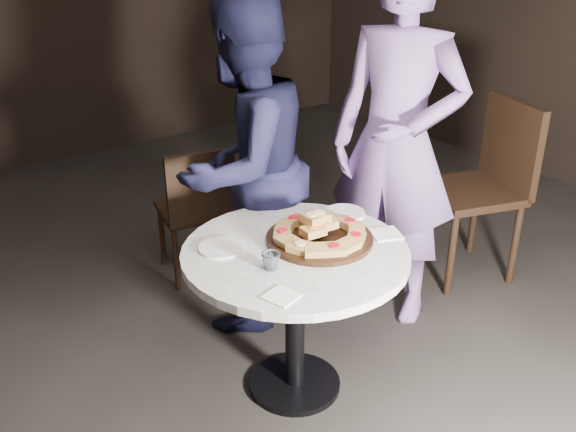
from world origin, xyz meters
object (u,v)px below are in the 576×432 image
(diner_navy, at_px, (244,168))
(water_glass, at_px, (271,261))
(chair_right, at_px, (487,177))
(table, at_px, (295,277))
(serving_board, at_px, (319,239))
(focaccia_pile, at_px, (319,230))
(diner_teal, at_px, (397,145))
(chair_far, at_px, (197,205))

(diner_navy, bearing_deg, water_glass, 46.32)
(water_glass, height_order, diner_navy, diner_navy)
(chair_right, xyz_separation_m, diner_navy, (-1.34, 0.40, 0.23))
(table, distance_m, water_glass, 0.24)
(serving_board, relative_size, focaccia_pile, 1.11)
(serving_board, height_order, diner_teal, diner_teal)
(diner_navy, distance_m, diner_teal, 0.74)
(table, xyz_separation_m, focaccia_pile, (0.12, 0.01, 0.18))
(chair_right, bearing_deg, water_glass, -62.58)
(table, distance_m, chair_right, 1.50)
(chair_far, distance_m, diner_navy, 0.58)
(chair_far, relative_size, diner_navy, 0.49)
(table, bearing_deg, chair_far, 82.97)
(table, xyz_separation_m, serving_board, (0.13, 0.00, 0.14))
(table, xyz_separation_m, diner_teal, (0.78, 0.24, 0.34))
(table, distance_m, chair_far, 1.08)
(serving_board, bearing_deg, chair_right, 8.51)
(table, relative_size, chair_right, 1.13)
(diner_navy, xyz_separation_m, diner_teal, (0.63, -0.37, 0.09))
(table, height_order, serving_board, serving_board)
(chair_right, bearing_deg, diner_navy, -88.74)
(water_glass, bearing_deg, table, 22.23)
(serving_board, bearing_deg, focaccia_pile, 101.36)
(diner_teal, bearing_deg, chair_right, 62.58)
(chair_far, bearing_deg, diner_teal, 140.44)
(chair_far, bearing_deg, chair_right, 159.83)
(table, relative_size, chair_far, 1.43)
(focaccia_pile, bearing_deg, table, -176.64)
(water_glass, distance_m, chair_right, 1.68)
(table, relative_size, water_glass, 15.58)
(focaccia_pile, xyz_separation_m, diner_navy, (0.03, 0.60, 0.08))
(table, bearing_deg, chair_right, 7.88)
(serving_board, xyz_separation_m, diner_teal, (0.66, 0.24, 0.21))
(water_glass, relative_size, chair_far, 0.09)
(water_glass, height_order, diner_teal, diner_teal)
(focaccia_pile, relative_size, water_glass, 5.44)
(diner_teal, bearing_deg, focaccia_pile, -95.49)
(serving_board, bearing_deg, diner_navy, 87.69)
(serving_board, distance_m, diner_navy, 0.62)
(water_glass, distance_m, diner_teal, 1.01)
(serving_board, relative_size, diner_teal, 0.24)
(table, bearing_deg, water_glass, -157.77)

